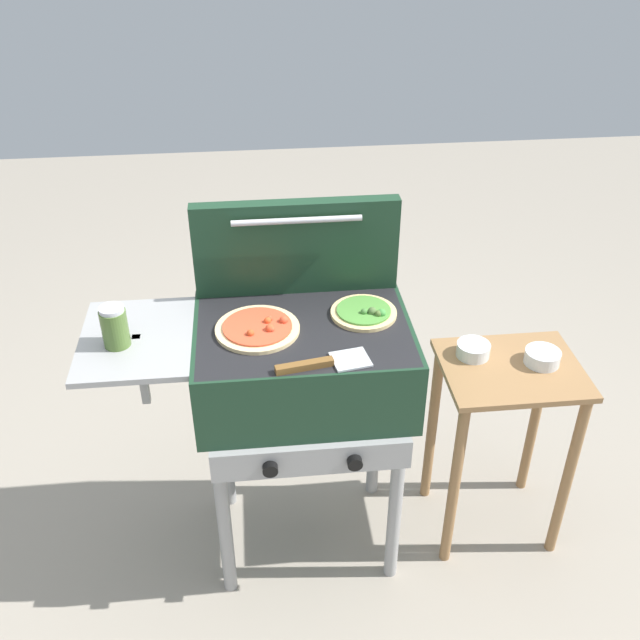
# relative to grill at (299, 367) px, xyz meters

# --- Properties ---
(ground_plane) EXTENTS (8.00, 8.00, 0.00)m
(ground_plane) POSITION_rel_grill_xyz_m (0.01, 0.00, -0.76)
(ground_plane) COLOR gray
(grill) EXTENTS (0.96, 0.53, 0.90)m
(grill) POSITION_rel_grill_xyz_m (0.00, 0.00, 0.00)
(grill) COLOR #193823
(grill) RESTS_ON ground_plane
(grill_lid_open) EXTENTS (0.63, 0.08, 0.30)m
(grill_lid_open) POSITION_rel_grill_xyz_m (0.01, 0.22, 0.30)
(grill_lid_open) COLOR #193823
(grill_lid_open) RESTS_ON grill
(pizza_pepperoni) EXTENTS (0.25, 0.25, 0.04)m
(pizza_pepperoni) POSITION_rel_grill_xyz_m (-0.12, -0.00, 0.15)
(pizza_pepperoni) COLOR beige
(pizza_pepperoni) RESTS_ON grill
(pizza_veggie) EXTENTS (0.20, 0.20, 0.04)m
(pizza_veggie) POSITION_rel_grill_xyz_m (0.20, 0.05, 0.15)
(pizza_veggie) COLOR #E0C17F
(pizza_veggie) RESTS_ON grill
(sauce_jar) EXTENTS (0.07, 0.07, 0.12)m
(sauce_jar) POSITION_rel_grill_xyz_m (-0.51, -0.03, 0.20)
(sauce_jar) COLOR #4C6B2D
(sauce_jar) RESTS_ON grill
(spatula) EXTENTS (0.27, 0.11, 0.02)m
(spatula) POSITION_rel_grill_xyz_m (0.05, -0.19, 0.15)
(spatula) COLOR #B7BABF
(spatula) RESTS_ON grill
(prep_table) EXTENTS (0.44, 0.36, 0.70)m
(prep_table) POSITION_rel_grill_xyz_m (0.67, 0.00, -0.25)
(prep_table) COLOR olive
(prep_table) RESTS_ON ground_plane
(topping_bowl_near) EXTENTS (0.11, 0.11, 0.04)m
(topping_bowl_near) POSITION_rel_grill_xyz_m (0.77, 0.02, -0.03)
(topping_bowl_near) COLOR silver
(topping_bowl_near) RESTS_ON prep_table
(topping_bowl_far) EXTENTS (0.11, 0.11, 0.04)m
(topping_bowl_far) POSITION_rel_grill_xyz_m (0.57, 0.08, -0.03)
(topping_bowl_far) COLOR silver
(topping_bowl_far) RESTS_ON prep_table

